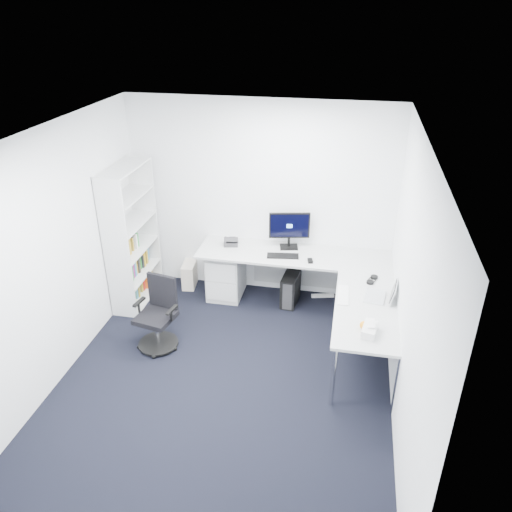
% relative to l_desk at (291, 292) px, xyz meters
% --- Properties ---
extents(ground, '(4.20, 4.20, 0.00)m').
position_rel_l_desk_xyz_m(ground, '(-0.55, -1.40, -0.38)').
color(ground, black).
extents(ceiling, '(4.20, 4.20, 0.00)m').
position_rel_l_desk_xyz_m(ceiling, '(-0.55, -1.40, 2.32)').
color(ceiling, white).
extents(wall_back, '(3.60, 0.02, 2.70)m').
position_rel_l_desk_xyz_m(wall_back, '(-0.55, 0.70, 0.97)').
color(wall_back, white).
rests_on(wall_back, ground).
extents(wall_front, '(3.60, 0.02, 2.70)m').
position_rel_l_desk_xyz_m(wall_front, '(-0.55, -3.50, 0.97)').
color(wall_front, white).
rests_on(wall_front, ground).
extents(wall_left, '(0.02, 4.20, 2.70)m').
position_rel_l_desk_xyz_m(wall_left, '(-2.35, -1.40, 0.97)').
color(wall_left, white).
rests_on(wall_left, ground).
extents(wall_right, '(0.02, 4.20, 2.70)m').
position_rel_l_desk_xyz_m(wall_right, '(1.25, -1.40, 0.97)').
color(wall_right, white).
rests_on(wall_right, ground).
extents(l_desk, '(2.62, 1.47, 0.77)m').
position_rel_l_desk_xyz_m(l_desk, '(0.00, 0.00, 0.00)').
color(l_desk, '#B0B3B2').
rests_on(l_desk, ground).
extents(drawer_pedestal, '(0.46, 0.57, 0.70)m').
position_rel_l_desk_xyz_m(drawer_pedestal, '(-0.98, 0.39, -0.03)').
color(drawer_pedestal, '#B0B3B2').
rests_on(drawer_pedestal, ground).
extents(bookshelf, '(0.37, 0.96, 1.92)m').
position_rel_l_desk_xyz_m(bookshelf, '(-2.17, 0.05, 0.58)').
color(bookshelf, silver).
rests_on(bookshelf, ground).
extents(task_chair, '(0.59, 0.59, 0.89)m').
position_rel_l_desk_xyz_m(task_chair, '(-1.49, -0.94, 0.06)').
color(task_chair, black).
rests_on(task_chair, ground).
extents(black_pc_tower, '(0.24, 0.46, 0.43)m').
position_rel_l_desk_xyz_m(black_pc_tower, '(-0.06, 0.35, -0.17)').
color(black_pc_tower, black).
rests_on(black_pc_tower, ground).
extents(beige_pc_tower, '(0.21, 0.40, 0.36)m').
position_rel_l_desk_xyz_m(beige_pc_tower, '(-1.57, 0.54, -0.20)').
color(beige_pc_tower, beige).
rests_on(beige_pc_tower, ground).
extents(power_strip, '(0.33, 0.14, 0.04)m').
position_rel_l_desk_xyz_m(power_strip, '(0.38, 0.58, -0.36)').
color(power_strip, silver).
rests_on(power_strip, ground).
extents(monitor, '(0.57, 0.28, 0.52)m').
position_rel_l_desk_xyz_m(monitor, '(-0.12, 0.52, 0.64)').
color(monitor, black).
rests_on(monitor, l_desk).
extents(black_keyboard, '(0.43, 0.20, 0.02)m').
position_rel_l_desk_xyz_m(black_keyboard, '(-0.16, 0.24, 0.39)').
color(black_keyboard, black).
rests_on(black_keyboard, l_desk).
extents(mouse, '(0.08, 0.11, 0.03)m').
position_rel_l_desk_xyz_m(mouse, '(0.21, 0.16, 0.40)').
color(mouse, black).
rests_on(mouse, l_desk).
extents(desk_phone, '(0.22, 0.22, 0.13)m').
position_rel_l_desk_xyz_m(desk_phone, '(-0.91, 0.46, 0.45)').
color(desk_phone, '#2D2D2F').
rests_on(desk_phone, l_desk).
extents(laptop, '(0.37, 0.36, 0.23)m').
position_rel_l_desk_xyz_m(laptop, '(1.01, -0.55, 0.50)').
color(laptop, silver).
rests_on(laptop, l_desk).
extents(white_keyboard, '(0.14, 0.43, 0.01)m').
position_rel_l_desk_xyz_m(white_keyboard, '(0.66, -0.58, 0.39)').
color(white_keyboard, silver).
rests_on(white_keyboard, l_desk).
extents(headphones, '(0.19, 0.24, 0.05)m').
position_rel_l_desk_xyz_m(headphones, '(0.98, -0.17, 0.41)').
color(headphones, black).
rests_on(headphones, l_desk).
extents(orange_fruit, '(0.09, 0.09, 0.09)m').
position_rel_l_desk_xyz_m(orange_fruit, '(0.89, -1.19, 0.43)').
color(orange_fruit, orange).
rests_on(orange_fruit, l_desk).
extents(tissue_box, '(0.18, 0.28, 0.09)m').
position_rel_l_desk_xyz_m(tissue_box, '(0.95, -1.26, 0.43)').
color(tissue_box, silver).
rests_on(tissue_box, l_desk).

